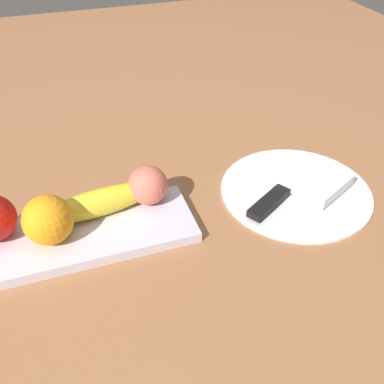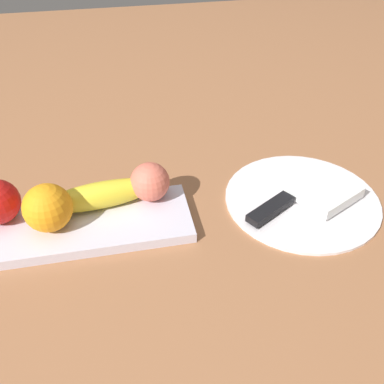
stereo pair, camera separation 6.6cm
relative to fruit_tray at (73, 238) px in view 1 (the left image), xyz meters
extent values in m
plane|color=#9D6541|center=(-0.05, -0.02, -0.01)|extent=(2.40, 2.40, 0.00)
cube|color=silver|center=(0.00, 0.00, 0.00)|extent=(0.36, 0.12, 0.02)
ellipsoid|color=yellow|center=(0.05, 0.03, 0.03)|extent=(0.18, 0.06, 0.04)
sphere|color=orange|center=(-0.03, 0.00, 0.04)|extent=(0.07, 0.07, 0.07)
sphere|color=#E06B56|center=(0.12, 0.04, 0.04)|extent=(0.06, 0.06, 0.06)
cylinder|color=white|center=(0.37, 0.00, 0.00)|extent=(0.25, 0.25, 0.01)
cube|color=white|center=(0.40, 0.00, 0.01)|extent=(0.13, 0.13, 0.02)
cube|color=silver|center=(0.35, 0.00, 0.00)|extent=(0.14, 0.09, 0.00)
cube|color=black|center=(0.30, -0.03, 0.01)|extent=(0.09, 0.07, 0.01)
camera|label=1|loc=(0.02, -0.49, 0.45)|focal=40.88mm
camera|label=2|loc=(0.08, -0.51, 0.45)|focal=40.88mm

